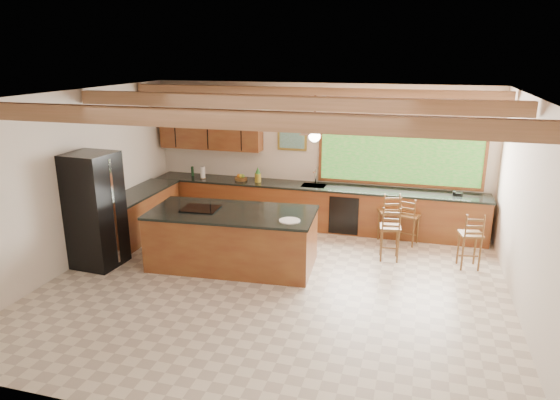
# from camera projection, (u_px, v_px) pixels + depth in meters

# --- Properties ---
(ground) EXTENTS (7.20, 7.20, 0.00)m
(ground) POSITION_uv_depth(u_px,v_px,m) (275.00, 286.00, 8.01)
(ground) COLOR beige
(ground) RESTS_ON ground
(room_shell) EXTENTS (7.27, 6.54, 3.02)m
(room_shell) POSITION_uv_depth(u_px,v_px,m) (276.00, 142.00, 8.03)
(room_shell) COLOR beige
(room_shell) RESTS_ON ground
(counter_run) EXTENTS (7.12, 3.10, 1.25)m
(counter_run) POSITION_uv_depth(u_px,v_px,m) (271.00, 208.00, 10.42)
(counter_run) COLOR brown
(counter_run) RESTS_ON ground
(island) EXTENTS (2.92, 1.52, 1.01)m
(island) POSITION_uv_depth(u_px,v_px,m) (233.00, 238.00, 8.67)
(island) COLOR brown
(island) RESTS_ON ground
(refrigerator) EXTENTS (0.83, 0.81, 2.00)m
(refrigerator) POSITION_uv_depth(u_px,v_px,m) (94.00, 210.00, 8.55)
(refrigerator) COLOR black
(refrigerator) RESTS_ON ground
(bar_stool_a) EXTENTS (0.47, 0.47, 1.03)m
(bar_stool_a) POSITION_uv_depth(u_px,v_px,m) (389.00, 213.00, 9.63)
(bar_stool_a) COLOR brown
(bar_stool_a) RESTS_ON ground
(bar_stool_b) EXTENTS (0.43, 0.43, 0.96)m
(bar_stool_b) POSITION_uv_depth(u_px,v_px,m) (409.00, 217.00, 9.55)
(bar_stool_b) COLOR brown
(bar_stool_b) RESTS_ON ground
(bar_stool_c) EXTENTS (0.40, 0.40, 1.01)m
(bar_stool_c) POSITION_uv_depth(u_px,v_px,m) (390.00, 229.00, 8.83)
(bar_stool_c) COLOR brown
(bar_stool_c) RESTS_ON ground
(bar_stool_d) EXTENTS (0.43, 0.43, 1.02)m
(bar_stool_d) POSITION_uv_depth(u_px,v_px,m) (471.00, 236.00, 8.48)
(bar_stool_d) COLOR brown
(bar_stool_d) RESTS_ON ground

